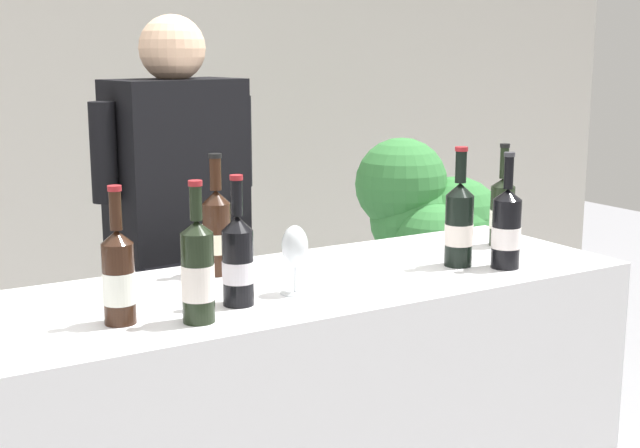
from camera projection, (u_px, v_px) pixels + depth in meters
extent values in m
cube|color=beige|center=(29.00, 85.00, 4.37)|extent=(8.00, 0.10, 2.80)
cylinder|color=black|center=(217.00, 239.00, 2.38)|extent=(0.08, 0.08, 0.20)
cone|color=black|center=(216.00, 197.00, 2.35)|extent=(0.08, 0.08, 0.04)
cylinder|color=black|center=(215.00, 174.00, 2.34)|extent=(0.03, 0.03, 0.09)
cylinder|color=black|center=(215.00, 156.00, 2.33)|extent=(0.04, 0.04, 0.01)
cylinder|color=#F2E5C3|center=(217.00, 243.00, 2.38)|extent=(0.08, 0.08, 0.06)
cylinder|color=black|center=(506.00, 234.00, 2.45)|extent=(0.08, 0.08, 0.20)
cone|color=black|center=(508.00, 194.00, 2.42)|extent=(0.08, 0.08, 0.03)
cylinder|color=black|center=(509.00, 173.00, 2.41)|extent=(0.03, 0.03, 0.09)
cylinder|color=#333338|center=(510.00, 154.00, 2.40)|extent=(0.03, 0.03, 0.01)
cylinder|color=white|center=(506.00, 237.00, 2.45)|extent=(0.08, 0.08, 0.06)
cylinder|color=black|center=(198.00, 278.00, 1.96)|extent=(0.07, 0.07, 0.21)
cone|color=black|center=(196.00, 227.00, 1.94)|extent=(0.07, 0.07, 0.03)
cylinder|color=black|center=(196.00, 203.00, 1.92)|extent=(0.03, 0.03, 0.08)
cylinder|color=maroon|center=(195.00, 183.00, 1.92)|extent=(0.03, 0.03, 0.01)
cylinder|color=silver|center=(198.00, 282.00, 1.96)|extent=(0.08, 0.08, 0.08)
cylinder|color=black|center=(119.00, 284.00, 1.95)|extent=(0.07, 0.07, 0.19)
cone|color=black|center=(117.00, 237.00, 1.93)|extent=(0.07, 0.07, 0.03)
cylinder|color=black|center=(115.00, 211.00, 1.92)|extent=(0.03, 0.03, 0.09)
cylinder|color=maroon|center=(114.00, 188.00, 1.91)|extent=(0.03, 0.03, 0.01)
cylinder|color=silver|center=(119.00, 288.00, 1.95)|extent=(0.07, 0.07, 0.07)
cylinder|color=black|center=(502.00, 216.00, 2.73)|extent=(0.08, 0.08, 0.19)
cone|color=black|center=(503.00, 182.00, 2.71)|extent=(0.08, 0.08, 0.03)
cylinder|color=black|center=(504.00, 163.00, 2.69)|extent=(0.03, 0.03, 0.10)
cylinder|color=black|center=(505.00, 146.00, 2.68)|extent=(0.03, 0.03, 0.01)
cylinder|color=white|center=(502.00, 219.00, 2.73)|extent=(0.08, 0.08, 0.06)
cylinder|color=black|center=(238.00, 268.00, 2.09)|extent=(0.08, 0.08, 0.18)
cone|color=black|center=(237.00, 223.00, 2.07)|extent=(0.08, 0.08, 0.04)
cylinder|color=black|center=(237.00, 198.00, 2.06)|extent=(0.03, 0.03, 0.09)
cylinder|color=maroon|center=(236.00, 177.00, 2.05)|extent=(0.03, 0.03, 0.01)
cylinder|color=silver|center=(238.00, 272.00, 2.09)|extent=(0.08, 0.08, 0.05)
cylinder|color=black|center=(459.00, 231.00, 2.47)|extent=(0.08, 0.08, 0.20)
cone|color=black|center=(460.00, 189.00, 2.45)|extent=(0.08, 0.08, 0.04)
cylinder|color=black|center=(461.00, 167.00, 2.43)|extent=(0.03, 0.03, 0.09)
cylinder|color=maroon|center=(461.00, 149.00, 2.42)|extent=(0.04, 0.04, 0.01)
cylinder|color=silver|center=(459.00, 234.00, 2.47)|extent=(0.08, 0.08, 0.06)
cylinder|color=silver|center=(295.00, 293.00, 2.21)|extent=(0.08, 0.08, 0.00)
cylinder|color=silver|center=(295.00, 278.00, 2.20)|extent=(0.01, 0.01, 0.07)
ellipsoid|color=silver|center=(295.00, 246.00, 2.18)|extent=(0.07, 0.07, 0.11)
ellipsoid|color=maroon|center=(295.00, 253.00, 2.18)|extent=(0.05, 0.05, 0.04)
cube|color=black|center=(183.00, 385.00, 2.94)|extent=(0.41, 0.30, 0.93)
cube|color=black|center=(176.00, 168.00, 2.79)|extent=(0.45, 0.30, 0.56)
sphere|color=#D8AD8C|center=(172.00, 48.00, 2.71)|extent=(0.21, 0.21, 0.21)
cylinder|color=black|center=(240.00, 141.00, 2.93)|extent=(0.08, 0.08, 0.31)
cylinder|color=black|center=(104.00, 152.00, 2.62)|extent=(0.08, 0.08, 0.31)
cylinder|color=brown|center=(431.00, 362.00, 4.03)|extent=(0.29, 0.29, 0.30)
sphere|color=#387F3D|center=(401.00, 184.00, 3.90)|extent=(0.42, 0.42, 0.42)
sphere|color=#387F3D|center=(415.00, 219.00, 3.93)|extent=(0.41, 0.41, 0.41)
sphere|color=#387F3D|center=(433.00, 242.00, 3.79)|extent=(0.35, 0.35, 0.35)
sphere|color=#387F3D|center=(455.00, 224.00, 3.95)|extent=(0.43, 0.43, 0.43)
sphere|color=#387F3D|center=(449.00, 264.00, 3.88)|extent=(0.45, 0.45, 0.45)
sphere|color=#387F3D|center=(449.00, 240.00, 3.92)|extent=(0.46, 0.46, 0.46)
sphere|color=#387F3D|center=(432.00, 253.00, 3.81)|extent=(0.32, 0.32, 0.32)
cylinder|color=#4C3823|center=(433.00, 268.00, 3.94)|extent=(0.05, 0.05, 0.60)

